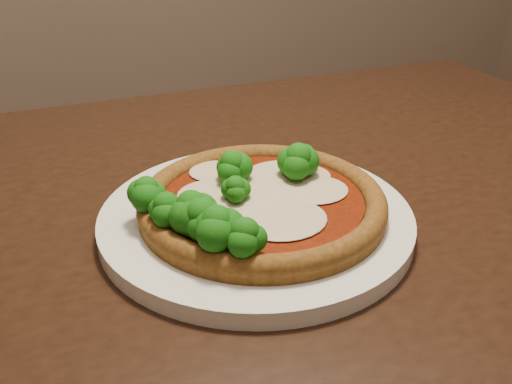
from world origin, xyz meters
name	(u,v)px	position (x,y,z in m)	size (l,w,h in m)	color
dining_table	(280,258)	(-0.22, 0.13, 0.64)	(1.10, 0.78, 0.75)	black
plate	(256,218)	(-0.29, 0.05, 0.76)	(0.32, 0.32, 0.02)	silver
pizza	(255,199)	(-0.29, 0.04, 0.79)	(0.26, 0.25, 0.06)	brown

